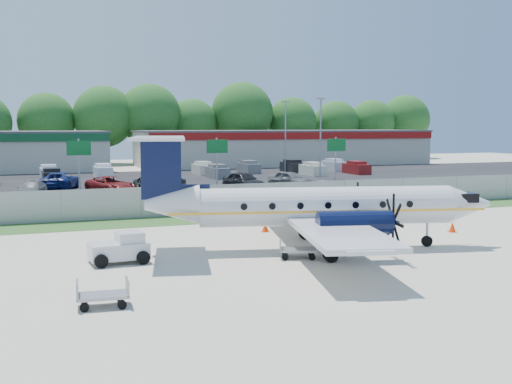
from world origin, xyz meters
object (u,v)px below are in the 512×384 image
object	(u,v)px
baggage_cart_near	(103,295)
baggage_cart_far	(298,249)
aircraft	(319,206)
pushback_tug	(121,248)

from	to	relation	value
baggage_cart_near	baggage_cart_far	distance (m)	10.56
aircraft	baggage_cart_near	distance (m)	13.01
aircraft	pushback_tug	distance (m)	9.62
aircraft	pushback_tug	xyz separation A→B (m)	(-9.50, 0.36, -1.48)
aircraft	baggage_cart_far	bearing A→B (deg)	-138.66
pushback_tug	baggage_cart_far	world-z (taller)	pushback_tug
pushback_tug	baggage_cart_far	size ratio (longest dim) A/B	1.30
pushback_tug	baggage_cart_far	bearing A→B (deg)	-14.14
baggage_cart_far	aircraft	bearing A→B (deg)	41.34
aircraft	baggage_cart_near	world-z (taller)	aircraft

